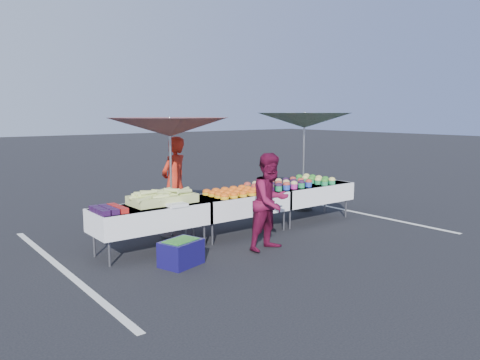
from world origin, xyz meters
TOP-DOWN VIEW (x-y plane):
  - ground at (0.00, 0.00)m, footprint 80.00×80.00m
  - stripe_left at (-3.20, 0.00)m, footprint 0.10×5.00m
  - stripe_right at (3.20, 0.00)m, footprint 0.10×5.00m
  - table_left at (-1.80, 0.00)m, footprint 1.86×0.81m
  - table_center at (0.00, 0.00)m, footprint 1.86×0.81m
  - table_right at (1.80, 0.00)m, footprint 1.86×0.81m
  - berry_punnets at (-2.51, -0.06)m, footprint 0.40×0.54m
  - corn_pile at (-1.55, 0.05)m, footprint 1.16×0.57m
  - plastic_bags at (-1.50, -0.30)m, footprint 0.30×0.25m
  - carrot_bowls at (-0.15, -0.01)m, footprint 0.95×0.69m
  - potato_cups at (0.95, 0.00)m, footprint 1.34×0.58m
  - bean_baskets at (2.06, 0.08)m, footprint 0.36×0.86m
  - vendor at (-0.69, 1.17)m, footprint 0.76×0.65m
  - customer at (-0.21, -1.08)m, footprint 0.82×0.67m
  - umbrella_left at (-1.15, 0.47)m, footprint 2.69×2.69m
  - umbrella_right at (2.44, 0.80)m, footprint 2.89×2.89m
  - storage_bin at (-1.77, -0.88)m, footprint 0.68×0.57m

SIDE VIEW (x-z plane):
  - ground at x=0.00m, z-range 0.00..0.00m
  - stripe_left at x=-3.20m, z-range 0.00..0.00m
  - stripe_right at x=3.20m, z-range 0.00..0.00m
  - storage_bin at x=-1.77m, z-range 0.01..0.39m
  - table_left at x=-1.80m, z-range 0.21..0.96m
  - table_center at x=0.00m, z-range 0.21..0.96m
  - table_right at x=1.80m, z-range 0.21..0.96m
  - plastic_bags at x=-1.50m, z-range 0.75..0.80m
  - customer at x=-0.21m, z-range 0.00..1.57m
  - berry_punnets at x=-2.51m, z-range 0.75..0.83m
  - carrot_bowls at x=-0.15m, z-range 0.75..0.85m
  - bean_baskets at x=2.06m, z-range 0.75..0.90m
  - potato_cups at x=0.95m, z-range 0.75..0.91m
  - corn_pile at x=-1.55m, z-range 0.71..0.97m
  - vendor at x=-0.69m, z-range 0.00..1.76m
  - umbrella_left at x=-1.15m, z-range 0.87..3.02m
  - umbrella_right at x=2.44m, z-range 0.90..3.13m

